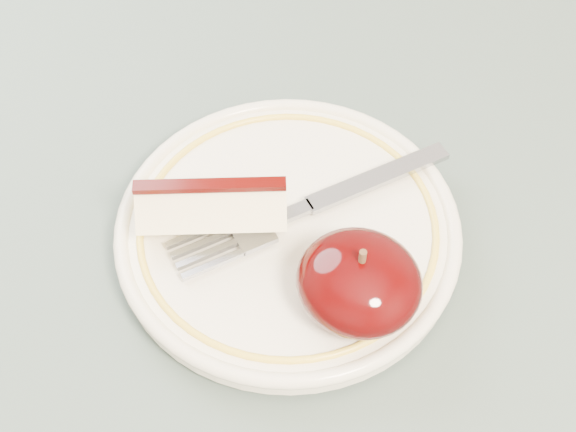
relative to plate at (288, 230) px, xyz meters
The scene contains 4 objects.
plate is the anchor object (origin of this frame).
apple_half 0.07m from the plate, 24.58° to the right, with size 0.07×0.06×0.05m.
apple_wedge 0.05m from the plate, 151.03° to the right, with size 0.09×0.07×0.04m.
fork 0.02m from the plate, 71.22° to the left, with size 0.12×0.16×0.00m.
Camera 1 is at (0.13, -0.13, 1.15)m, focal length 50.00 mm.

